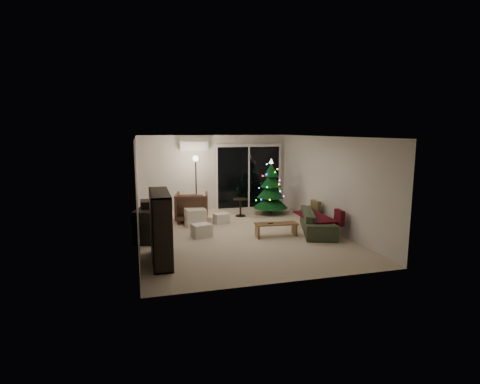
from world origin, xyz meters
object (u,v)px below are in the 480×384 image
at_px(bookshelf, 152,228).
at_px(media_cabinet, 150,223).
at_px(armchair, 192,207).
at_px(sofa, 318,221).
at_px(christmas_tree, 271,187).
at_px(coffee_table, 276,230).

relative_size(bookshelf, media_cabinet, 1.14).
relative_size(media_cabinet, armchair, 1.34).
xyz_separation_m(sofa, christmas_tree, (-0.46, 2.40, 0.60)).
bearing_deg(coffee_table, media_cabinet, 173.65).
xyz_separation_m(media_cabinet, coffee_table, (3.10, -0.62, -0.23)).
distance_m(armchair, sofa, 3.69).
bearing_deg(coffee_table, christmas_tree, 78.38).
bearing_deg(bookshelf, christmas_tree, 26.95).
bearing_deg(christmas_tree, sofa, -79.18).
bearing_deg(sofa, christmas_tree, 30.39).
xyz_separation_m(media_cabinet, armchair, (1.26, 1.55, 0.03)).
distance_m(bookshelf, christmas_tree, 5.29).
distance_m(coffee_table, christmas_tree, 2.69).
relative_size(armchair, christmas_tree, 0.53).
xyz_separation_m(bookshelf, media_cabinet, (0.00, 1.77, -0.33)).
bearing_deg(armchair, bookshelf, 81.03).
bearing_deg(coffee_table, bookshelf, -154.71).
bearing_deg(media_cabinet, armchair, 67.93).
distance_m(armchair, coffee_table, 2.86).
bearing_deg(armchair, coffee_table, 142.14).
height_order(armchair, sofa, armchair).
distance_m(bookshelf, sofa, 4.49).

